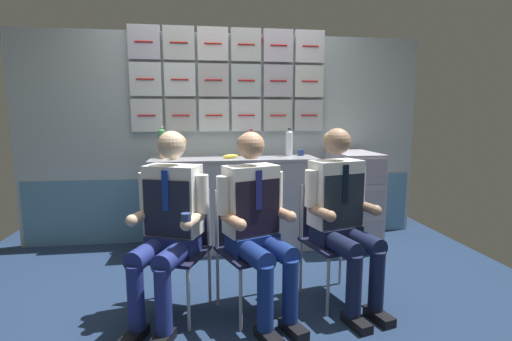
{
  "coord_description": "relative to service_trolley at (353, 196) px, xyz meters",
  "views": [
    {
      "loc": [
        -0.27,
        -2.59,
        1.34
      ],
      "look_at": [
        0.13,
        0.14,
        0.92
      ],
      "focal_mm": 26.24,
      "sensor_mm": 36.0,
      "label": 1
    }
  ],
  "objects": [
    {
      "name": "galley_bulkhead",
      "position": [
        -1.25,
        0.41,
        0.62
      ],
      "size": [
        4.2,
        0.14,
        2.2
      ],
      "color": "#A6B2B6",
      "rests_on": "ground"
    },
    {
      "name": "paper_cup_blue",
      "position": [
        -1.89,
        0.11,
        0.44
      ],
      "size": [
        0.06,
        0.06,
        0.08
      ],
      "color": "tan",
      "rests_on": "galley_counter"
    },
    {
      "name": "water_bottle_short",
      "position": [
        -1.01,
        0.26,
        0.53
      ],
      "size": [
        0.07,
        0.07,
        0.27
      ],
      "color": "silver",
      "rests_on": "galley_counter"
    },
    {
      "name": "water_bottle_tall",
      "position": [
        -0.63,
        0.19,
        0.54
      ],
      "size": [
        0.07,
        0.07,
        0.28
      ],
      "color": "silver",
      "rests_on": "galley_counter"
    },
    {
      "name": "service_trolley",
      "position": [
        0.0,
        0.0,
        0.0
      ],
      "size": [
        0.4,
        0.65,
        0.96
      ],
      "color": "black",
      "rests_on": "ground"
    },
    {
      "name": "crew_member_right",
      "position": [
        -1.17,
        -1.23,
        0.16
      ],
      "size": [
        0.53,
        0.66,
        1.23
      ],
      "color": "black",
      "rests_on": "ground"
    },
    {
      "name": "galley_counter",
      "position": [
        -1.21,
        0.13,
        -0.06
      ],
      "size": [
        1.63,
        0.53,
        0.91
      ],
      "color": "#9E9EAA",
      "rests_on": "ground"
    },
    {
      "name": "crew_member_by_counter",
      "position": [
        -0.56,
        -1.14,
        0.17
      ],
      "size": [
        0.51,
        0.66,
        1.24
      ],
      "color": "black",
      "rests_on": "ground"
    },
    {
      "name": "coffee_cup_spare",
      "position": [
        -0.5,
        0.19,
        0.43
      ],
      "size": [
        0.06,
        0.06,
        0.06
      ],
      "color": "navy",
      "rests_on": "galley_counter"
    },
    {
      "name": "folding_chair_right",
      "position": [
        -1.23,
        -1.07,
        -0.01
      ],
      "size": [
        0.52,
        0.52,
        0.83
      ],
      "color": "#A8AAAF",
      "rests_on": "ground"
    },
    {
      "name": "paper_cup_tan",
      "position": [
        -1.78,
        0.02,
        0.44
      ],
      "size": [
        0.07,
        0.07,
        0.07
      ],
      "color": "tan",
      "rests_on": "galley_counter"
    },
    {
      "name": "water_bottle_blue_cap",
      "position": [
        -1.0,
        0.0,
        0.51
      ],
      "size": [
        0.07,
        0.07,
        0.22
      ],
      "color": "silver",
      "rests_on": "galley_counter"
    },
    {
      "name": "snack_banana",
      "position": [
        -1.24,
        0.05,
        0.42
      ],
      "size": [
        0.17,
        0.1,
        0.04
      ],
      "color": "yellow",
      "rests_on": "galley_counter"
    },
    {
      "name": "crew_member_left",
      "position": [
        -1.74,
        -1.17,
        0.16
      ],
      "size": [
        0.54,
        0.67,
        1.23
      ],
      "color": "black",
      "rests_on": "ground"
    },
    {
      "name": "sparkling_bottle_green",
      "position": [
        -1.9,
        0.2,
        0.55
      ],
      "size": [
        0.07,
        0.07,
        0.31
      ],
      "color": "#469855",
      "rests_on": "galley_counter"
    },
    {
      "name": "ground",
      "position": [
        -1.25,
        -0.96,
        -0.53
      ],
      "size": [
        4.8,
        4.8,
        0.04
      ],
      "primitive_type": "cube",
      "color": "#1C2D4A"
    },
    {
      "name": "folding_chair_by_counter",
      "position": [
        -0.61,
        -0.99,
        -0.01
      ],
      "size": [
        0.49,
        0.49,
        0.83
      ],
      "color": "#A8AAAF",
      "rests_on": "ground"
    },
    {
      "name": "folding_chair_left",
      "position": [
        -1.68,
        -1.02,
        -0.01
      ],
      "size": [
        0.52,
        0.52,
        0.83
      ],
      "color": "#A8AAAF",
      "rests_on": "ground"
    }
  ]
}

